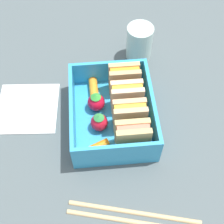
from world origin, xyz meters
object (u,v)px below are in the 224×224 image
(strawberry_left, at_px, (96,102))
(sandwich_center, at_px, (130,116))
(sandwich_left, at_px, (124,79))
(drinking_glass, at_px, (139,42))
(sandwich_center_left, at_px, (127,97))
(chopstick_pair, at_px, (134,217))
(sandwich_center_right, at_px, (133,136))
(strawberry_far_left, at_px, (99,122))
(carrot_stick_far_left, at_px, (94,88))
(folded_napkin, at_px, (27,108))
(carrot_stick_left, at_px, (95,148))

(strawberry_left, bearing_deg, sandwich_center, 51.56)
(sandwich_left, distance_m, drinking_glass, 0.10)
(sandwich_left, height_order, sandwich_center_left, same)
(sandwich_center_left, height_order, chopstick_pair, sandwich_center_left)
(sandwich_center, relative_size, sandwich_center_right, 1.00)
(strawberry_left, height_order, strawberry_far_left, strawberry_left)
(drinking_glass, bearing_deg, sandwich_center, -13.21)
(carrot_stick_far_left, bearing_deg, sandwich_center_right, 25.08)
(strawberry_far_left, height_order, drinking_glass, drinking_glass)
(sandwich_center_right, relative_size, folded_napkin, 0.54)
(strawberry_left, bearing_deg, sandwich_center_left, 86.32)
(sandwich_left, bearing_deg, sandwich_center, 0.00)
(sandwich_left, xyz_separation_m, sandwich_center, (0.08, 0.00, 0.00))
(sandwich_left, relative_size, strawberry_far_left, 1.67)
(strawberry_far_left, xyz_separation_m, drinking_glass, (-0.17, 0.09, 0.01))
(chopstick_pair, relative_size, drinking_glass, 2.77)
(strawberry_far_left, bearing_deg, folded_napkin, -114.61)
(sandwich_center_left, distance_m, strawberry_left, 0.05)
(chopstick_pair, bearing_deg, strawberry_left, -167.63)
(sandwich_center, bearing_deg, carrot_stick_left, -54.76)
(sandwich_center_left, relative_size, drinking_glass, 0.83)
(carrot_stick_left, bearing_deg, sandwich_center_left, 143.54)
(sandwich_center_right, xyz_separation_m, strawberry_far_left, (-0.04, -0.05, -0.01))
(sandwich_center_right, xyz_separation_m, strawberry_left, (-0.08, -0.05, -0.01))
(sandwich_center, height_order, carrot_stick_left, sandwich_center)
(sandwich_center, distance_m, folded_napkin, 0.19)
(sandwich_center_left, bearing_deg, carrot_stick_left, -36.46)
(carrot_stick_left, height_order, chopstick_pair, carrot_stick_left)
(sandwich_left, xyz_separation_m, sandwich_center_right, (0.11, 0.00, 0.00))
(sandwich_center_right, bearing_deg, carrot_stick_far_left, -154.92)
(carrot_stick_far_left, bearing_deg, chopstick_pair, 11.04)
(sandwich_left, distance_m, strawberry_far_left, 0.09)
(carrot_stick_far_left, relative_size, carrot_stick_left, 1.12)
(sandwich_left, xyz_separation_m, folded_napkin, (0.02, -0.18, -0.04))
(strawberry_left, relative_size, chopstick_pair, 0.19)
(sandwich_center_left, height_order, sandwich_center, same)
(carrot_stick_far_left, distance_m, folded_napkin, 0.12)
(sandwich_center, height_order, chopstick_pair, sandwich_center)
(sandwich_center, distance_m, sandwich_center_right, 0.04)
(sandwich_center_right, xyz_separation_m, chopstick_pair, (0.11, -0.01, -0.04))
(folded_napkin, bearing_deg, chopstick_pair, 38.51)
(carrot_stick_far_left, xyz_separation_m, carrot_stick_left, (0.12, -0.00, -0.00))
(sandwich_center, distance_m, carrot_stick_left, 0.08)
(carrot_stick_far_left, height_order, strawberry_far_left, strawberry_far_left)
(sandwich_center, height_order, folded_napkin, sandwich_center)
(sandwich_center_right, bearing_deg, carrot_stick_left, -86.61)
(sandwich_left, bearing_deg, chopstick_pair, -2.59)
(sandwich_center, xyz_separation_m, strawberry_far_left, (-0.00, -0.05, -0.01))
(carrot_stick_far_left, bearing_deg, folded_napkin, -80.29)
(sandwich_center, bearing_deg, sandwich_left, 180.00)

